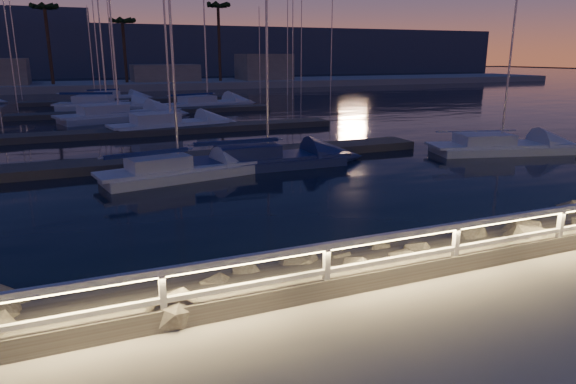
% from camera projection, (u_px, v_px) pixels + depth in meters
% --- Properties ---
extents(ground, '(400.00, 400.00, 0.00)m').
position_uv_depth(ground, '(414.00, 278.00, 10.41)').
color(ground, gray).
rests_on(ground, ground).
extents(harbor_water, '(400.00, 440.00, 0.60)m').
position_uv_depth(harbor_water, '(161.00, 128.00, 38.45)').
color(harbor_water, black).
rests_on(harbor_water, ground).
extents(guard_rail, '(44.11, 0.12, 1.06)m').
position_uv_depth(guard_rail, '(414.00, 243.00, 10.18)').
color(guard_rail, white).
rests_on(guard_rail, ground).
extents(riprap, '(31.18, 2.79, 1.43)m').
position_uv_depth(riprap, '(385.00, 259.00, 11.99)').
color(riprap, '#69645A').
rests_on(riprap, ground).
extents(floating_docks, '(22.00, 36.00, 0.40)m').
position_uv_depth(floating_docks, '(158.00, 119.00, 39.45)').
color(floating_docks, '#524944').
rests_on(floating_docks, ground).
extents(far_shore, '(160.00, 14.00, 5.20)m').
position_uv_depth(far_shore, '(112.00, 83.00, 76.21)').
color(far_shore, gray).
rests_on(far_shore, ground).
extents(palm_left, '(3.00, 3.00, 11.20)m').
position_uv_depth(palm_left, '(45.00, 10.00, 68.88)').
color(palm_left, '#4B3423').
rests_on(palm_left, ground).
extents(palm_center, '(3.00, 3.00, 9.70)m').
position_uv_depth(palm_center, '(122.00, 23.00, 73.87)').
color(palm_center, '#4B3423').
rests_on(palm_center, ground).
extents(palm_right, '(3.00, 3.00, 12.20)m').
position_uv_depth(palm_right, '(218.00, 9.00, 77.64)').
color(palm_right, '#4B3423').
rests_on(palm_right, ground).
extents(sailboat_b, '(6.84, 3.12, 11.25)m').
position_uv_depth(sailboat_b, '(175.00, 170.00, 21.18)').
color(sailboat_b, silver).
rests_on(sailboat_b, ground).
extents(sailboat_c, '(7.59, 2.44, 12.77)m').
position_uv_depth(sailboat_c, '(264.00, 158.00, 23.42)').
color(sailboat_c, navy).
rests_on(sailboat_c, ground).
extents(sailboat_d, '(7.83, 4.02, 12.76)m').
position_uv_depth(sailboat_d, '(497.00, 146.00, 26.81)').
color(sailboat_d, silver).
rests_on(sailboat_d, ground).
extents(sailboat_f, '(8.43, 3.89, 13.87)m').
position_uv_depth(sailboat_f, '(168.00, 124.00, 34.49)').
color(sailboat_f, silver).
rests_on(sailboat_f, ground).
extents(sailboat_g, '(9.69, 5.13, 15.85)m').
position_uv_depth(sailboat_g, '(116.00, 115.00, 39.81)').
color(sailboat_g, silver).
rests_on(sailboat_g, ground).
extents(sailboat_k, '(9.65, 5.55, 15.82)m').
position_uv_depth(sailboat_k, '(104.00, 105.00, 47.91)').
color(sailboat_k, silver).
rests_on(sailboat_k, ground).
extents(sailboat_l, '(9.16, 5.04, 14.95)m').
position_uv_depth(sailboat_l, '(206.00, 103.00, 49.63)').
color(sailboat_l, silver).
rests_on(sailboat_l, ground).
extents(sailboat_n, '(7.04, 3.57, 11.56)m').
position_uv_depth(sailboat_n, '(114.00, 97.00, 57.62)').
color(sailboat_n, silver).
rests_on(sailboat_n, ground).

